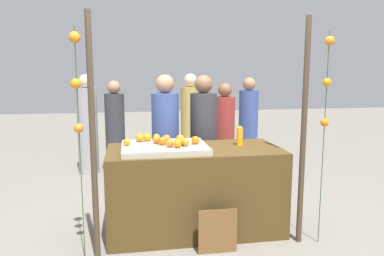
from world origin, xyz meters
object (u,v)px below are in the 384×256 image
object	(u,v)px
stall_counter	(194,189)
orange_0	(157,137)
chalkboard_sign	(218,232)
vendor_left	(166,147)
orange_1	(147,137)
juice_bottle	(240,136)
vendor_right	(203,146)

from	to	relation	value
stall_counter	orange_0	xyz separation A→B (m)	(-0.39, 0.20, 0.56)
chalkboard_sign	vendor_left	world-z (taller)	vendor_left
orange_1	juice_bottle	world-z (taller)	juice_bottle
stall_counter	chalkboard_sign	world-z (taller)	stall_counter
orange_0	chalkboard_sign	xyz separation A→B (m)	(0.52, -0.78, -0.80)
chalkboard_sign	stall_counter	bearing A→B (deg)	102.23
juice_bottle	vendor_left	distance (m)	1.03
chalkboard_sign	vendor_left	bearing A→B (deg)	105.62
orange_1	vendor_right	distance (m)	0.96
chalkboard_sign	orange_0	bearing A→B (deg)	123.58
juice_bottle	vendor_right	distance (m)	0.76
orange_1	juice_bottle	size ratio (longest dim) A/B	0.39
orange_1	vendor_left	xyz separation A→B (m)	(0.25, 0.54, -0.23)
vendor_left	orange_1	bearing A→B (deg)	-115.16
orange_1	vendor_right	xyz separation A→B (m)	(0.74, 0.55, -0.23)
orange_0	vendor_right	xyz separation A→B (m)	(0.64, 0.55, -0.23)
vendor_right	orange_1	bearing A→B (deg)	-143.38
juice_bottle	vendor_right	bearing A→B (deg)	112.98
stall_counter	vendor_right	xyz separation A→B (m)	(0.25, 0.75, 0.33)
orange_0	chalkboard_sign	world-z (taller)	orange_0
juice_bottle	vendor_left	size ratio (longest dim) A/B	0.13
juice_bottle	orange_1	bearing A→B (deg)	173.85
orange_1	vendor_left	world-z (taller)	vendor_left
orange_0	vendor_right	bearing A→B (deg)	40.48
orange_0	vendor_right	world-z (taller)	vendor_right
orange_1	chalkboard_sign	world-z (taller)	orange_1
stall_counter	vendor_right	world-z (taller)	vendor_right
orange_0	vendor_left	xyz separation A→B (m)	(0.15, 0.53, -0.22)
juice_bottle	vendor_left	bearing A→B (deg)	140.04
stall_counter	orange_1	xyz separation A→B (m)	(-0.49, 0.19, 0.56)
orange_0	vendor_right	size ratio (longest dim) A/B	0.05
orange_0	vendor_left	distance (m)	0.60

